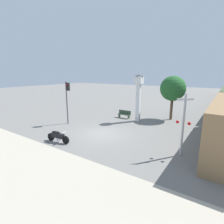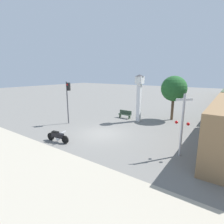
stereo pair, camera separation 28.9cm
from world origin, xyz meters
TOP-DOWN VIEW (x-y plane):
  - ground_plane at (0.00, 0.00)m, footprint 120.00×120.00m
  - sidewalk_strip at (0.00, -7.41)m, footprint 36.00×6.00m
  - motorcycle at (-1.70, -3.41)m, footprint 2.11×0.52m
  - clock_tower at (0.74, 5.64)m, footprint 0.94×0.94m
  - traffic_light at (-4.87, 0.58)m, footprint 0.50×0.35m
  - railroad_crossing_signal at (6.76, -0.41)m, footprint 0.90×0.82m
  - street_tree at (3.62, 8.44)m, footprint 2.82×2.82m
  - bench at (-1.20, 6.00)m, footprint 1.60×0.44m

SIDE VIEW (x-z plane):
  - ground_plane at x=0.00m, z-range 0.00..0.00m
  - sidewalk_strip at x=0.00m, z-range 0.00..0.10m
  - motorcycle at x=-1.70m, z-range -0.02..0.91m
  - bench at x=-1.20m, z-range 0.03..0.95m
  - railroad_crossing_signal at x=6.76m, z-range 0.18..4.24m
  - traffic_light at x=-4.87m, z-range 0.82..5.25m
  - clock_tower at x=0.74m, z-range 0.77..5.90m
  - street_tree at x=3.62m, z-range 1.07..6.06m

